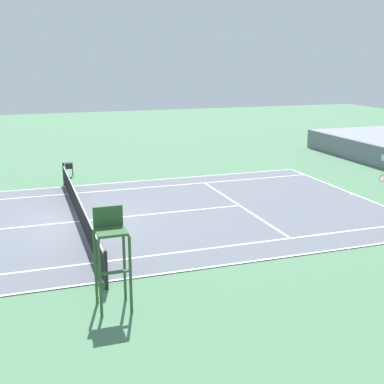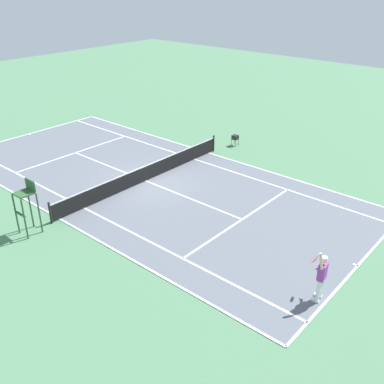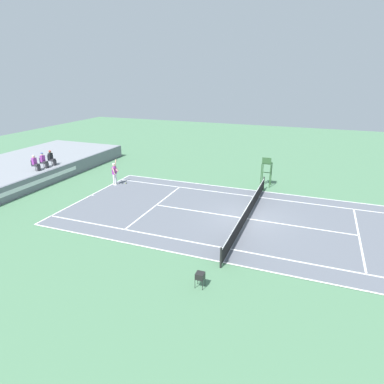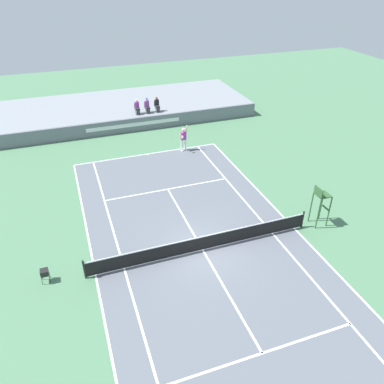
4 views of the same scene
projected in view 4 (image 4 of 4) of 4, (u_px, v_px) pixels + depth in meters
ground_plane at (203, 250)px, 19.74m from camera, size 80.00×80.00×0.00m
court at (203, 250)px, 19.73m from camera, size 11.08×23.88×0.03m
net at (203, 242)px, 19.46m from camera, size 11.98×0.10×1.07m
barrier_wall at (134, 125)px, 32.73m from camera, size 23.08×0.25×1.20m
bleacher_platform at (124, 108)px, 36.24m from camera, size 23.08×8.56×1.20m
spectator_seated_0 at (137, 107)px, 32.98m from camera, size 0.44×0.60×1.27m
spectator_seated_1 at (147, 106)px, 33.23m from camera, size 0.44×0.60×1.27m
spectator_seated_2 at (157, 105)px, 33.49m from camera, size 0.44×0.60×1.27m
tennis_player at (183, 139)px, 29.29m from camera, size 0.75×0.70×2.08m
tennis_ball at (192, 153)px, 29.40m from camera, size 0.07×0.07×0.07m
umpire_chair at (321, 201)px, 20.88m from camera, size 0.77×0.77×2.44m
ball_hopper at (44, 272)px, 17.57m from camera, size 0.36×0.36×0.70m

